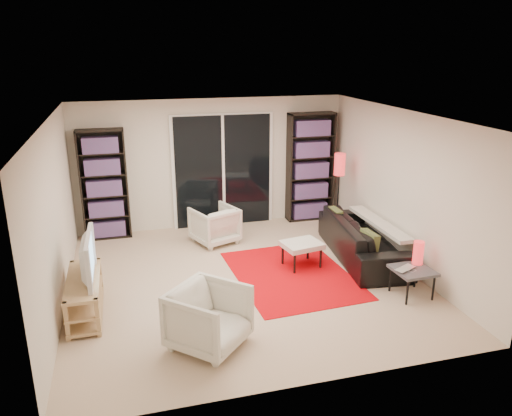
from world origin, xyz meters
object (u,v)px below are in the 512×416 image
Objects in this scene: bookshelf_right at (310,167)px; side_table at (413,272)px; armchair_front at (209,318)px; sofa at (363,238)px; floor_lamp at (339,172)px; armchair_back at (215,225)px; bookshelf_left at (104,185)px; tv_stand at (85,295)px; ottoman at (302,246)px.

bookshelf_right is 3.93× the size of side_table.
bookshelf_right is 2.66× the size of armchair_front.
sofa is 1.49m from floor_lamp.
armchair_back is 3.47m from side_table.
armchair_front is 2.94m from side_table.
armchair_back is at bearing 32.40° from armchair_front.
armchair_front is at bearing -133.70° from floor_lamp.
armchair_back is 3.19m from armchair_front.
bookshelf_left is at bearing 60.74° from armchair_front.
floor_lamp is (2.30, -0.02, 0.80)m from armchair_back.
bookshelf_left is at bearing 84.55° from tv_stand.
ottoman is (1.77, 1.77, -0.01)m from armchair_front.
armchair_back reaches higher than ottoman.
bookshelf_left is at bearing 144.20° from ottoman.
sofa is at bearing 128.87° from armchair_back.
ottoman is (2.92, -2.10, -0.63)m from bookshelf_left.
floor_lamp is (0.06, 2.64, 0.77)m from side_table.
bookshelf_left is 3.65m from ottoman.
sofa is at bearing -26.84° from bookshelf_left.
floor_lamp reaches higher than side_table.
bookshelf_right is at bearing -0.00° from bookshelf_left.
armchair_back is 1.75m from ottoman.
bookshelf_right is at bearing 179.08° from armchair_back.
armchair_front is at bearing -170.91° from side_table.
armchair_back is at bearing 130.22° from side_table.
ottoman is (1.12, -1.35, 0.02)m from armchair_back.
armchair_front is 0.54× the size of floor_lamp.
bookshelf_left is 3.65× the size of side_table.
bookshelf_left is 2.74× the size of armchair_back.
armchair_front is (-2.71, -3.87, -0.69)m from bookshelf_right.
tv_stand is at bearing -95.45° from bookshelf_left.
tv_stand is 0.57× the size of sofa.
floor_lamp is at bearing 0.61° from armchair_front.
armchair_front is 2.51m from ottoman.
floor_lamp is at bearing 2.01° from sofa.
sofa is at bearing -12.79° from armchair_front.
tv_stand reaches higher than ottoman.
bookshelf_left reaches higher than ottoman.
ottoman is (-1.08, -0.08, 0.02)m from sofa.
tv_stand is (-0.26, -2.75, -0.71)m from bookshelf_left.
floor_lamp is (4.37, 1.97, 0.86)m from tv_stand.
sofa reaches higher than ottoman.
ottoman is at bearing -0.74° from armchair_front.
armchair_back is (-2.20, 1.27, -0.00)m from sofa.
side_table is (2.24, -2.65, 0.03)m from armchair_back.
armchair_front is (-2.86, -1.85, 0.03)m from sofa.
armchair_front is at bearing -73.58° from bookshelf_left.
bookshelf_right is at bearing 33.76° from tv_stand.
bookshelf_right reaches higher than sofa.
bookshelf_right is 0.82m from floor_lamp.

